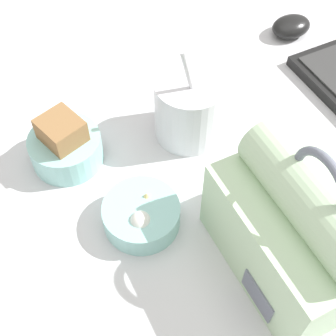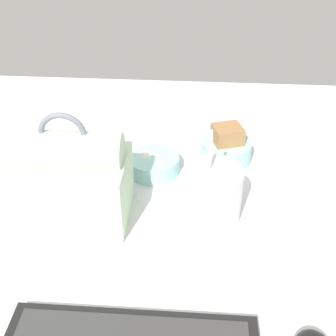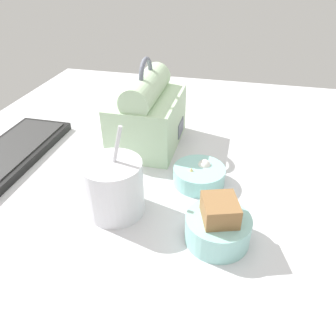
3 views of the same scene
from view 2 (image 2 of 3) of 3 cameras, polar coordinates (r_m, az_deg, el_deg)
The scene contains 5 objects.
desk_surface at distance 92.21cm, azimuth 1.40°, elevation -4.02°, with size 140.00×110.00×2.00cm.
lunch_bag at distance 84.71cm, azimuth -11.93°, elevation -1.42°, with size 20.70×14.89×21.15cm.
soup_cup at distance 84.06cm, azimuth 5.42°, elevation -3.04°, with size 10.60×10.60×17.28cm.
bento_bowl_sandwich at distance 101.16cm, azimuth 7.12°, elevation 2.40°, with size 10.73×10.73×8.35cm.
bento_bowl_snacks at distance 97.44cm, azimuth -1.74°, elevation 0.49°, with size 10.58×10.58×4.65cm.
Camera 2 is at (-3.04, 72.17, 58.32)cm, focal length 50.00 mm.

